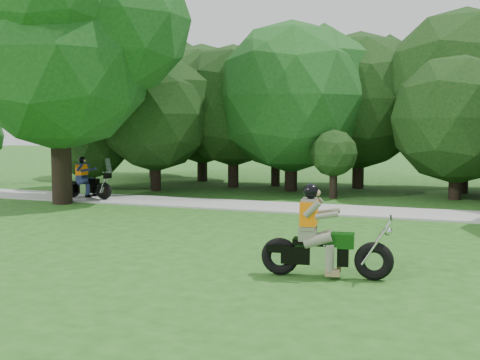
# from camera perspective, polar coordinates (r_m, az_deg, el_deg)

# --- Properties ---
(ground) EXTENTS (100.00, 100.00, 0.00)m
(ground) POSITION_cam_1_polar(r_m,az_deg,el_deg) (11.25, 7.95, -8.85)
(ground) COLOR #234C15
(ground) RESTS_ON ground
(walkway) EXTENTS (60.00, 2.20, 0.06)m
(walkway) POSITION_cam_1_polar(r_m,az_deg,el_deg) (19.00, 13.01, -2.98)
(walkway) COLOR #A0A09B
(walkway) RESTS_ON ground
(tree_line) EXTENTS (40.39, 11.61, 7.84)m
(tree_line) POSITION_cam_1_polar(r_m,az_deg,el_deg) (24.95, 20.21, 7.08)
(tree_line) COLOR black
(tree_line) RESTS_ON ground
(big_tree_west) EXTENTS (8.64, 6.56, 9.96)m
(big_tree_west) POSITION_cam_1_polar(r_m,az_deg,el_deg) (21.89, -16.41, 13.07)
(big_tree_west) COLOR black
(big_tree_west) RESTS_ON ground
(chopper_motorcycle) EXTENTS (2.37, 0.72, 1.69)m
(chopper_motorcycle) POSITION_cam_1_polar(r_m,az_deg,el_deg) (10.90, 7.57, -5.94)
(chopper_motorcycle) COLOR black
(chopper_motorcycle) RESTS_ON ground
(touring_motorcycle) EXTENTS (1.98, 0.61, 1.51)m
(touring_motorcycle) POSITION_cam_1_polar(r_m,az_deg,el_deg) (22.25, -14.48, -0.30)
(touring_motorcycle) COLOR black
(touring_motorcycle) RESTS_ON walkway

